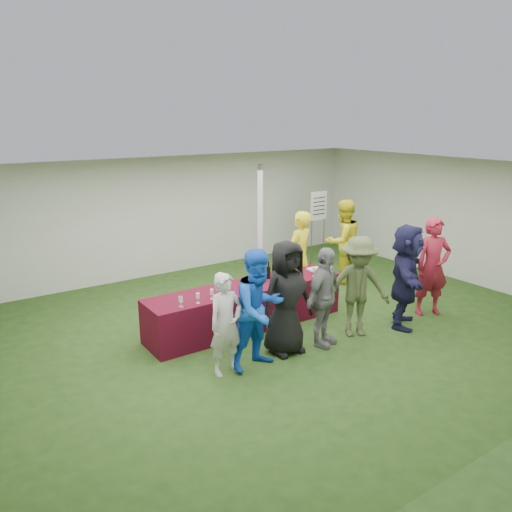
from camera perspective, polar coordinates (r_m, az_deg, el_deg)
ground at (r=8.78m, az=2.24°, el=-8.22°), size 60.00×60.00×0.00m
tent at (r=9.55m, az=0.47°, el=2.34°), size 10.00×10.00×10.00m
serving_table at (r=8.70m, az=-1.09°, el=-5.76°), size 3.60×0.80×0.75m
wine_bottles at (r=9.01m, az=1.98°, el=-1.66°), size 0.85×0.17×0.32m
wine_glasses at (r=8.02m, az=-3.84°, el=-3.98°), size 2.73×0.13×0.16m
water_bottle at (r=8.67m, az=-0.60°, el=-2.46°), size 0.07×0.07×0.23m
bar_towel at (r=9.50m, az=6.67°, el=-1.49°), size 0.25×0.18×0.03m
dump_bucket at (r=9.29m, az=7.77°, el=-1.45°), size 0.22×0.22×0.18m
wine_list_sign at (r=12.31m, az=7.16°, el=5.10°), size 0.50×0.03×1.80m
staff_pourer at (r=9.76m, az=4.94°, el=-0.11°), size 0.76×0.60×1.81m
staff_back at (r=11.02m, az=9.89°, el=1.64°), size 0.93×0.75×1.84m
customer_0 at (r=7.06m, az=-3.44°, el=-7.78°), size 0.57×0.40×1.50m
customer_1 at (r=7.17m, az=0.35°, el=-6.11°), size 0.92×0.75×1.78m
customer_2 at (r=7.62m, az=3.49°, el=-4.77°), size 0.88×0.58×1.79m
customer_3 at (r=7.94m, az=7.75°, el=-4.70°), size 1.02×0.69×1.62m
customer_4 at (r=8.38m, az=11.55°, el=-3.47°), size 1.26×1.04×1.70m
customer_5 at (r=8.95m, az=16.76°, el=-2.19°), size 1.65×1.48×1.82m
customer_6 at (r=9.63m, az=19.52°, el=-1.18°), size 0.78×0.67×1.82m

